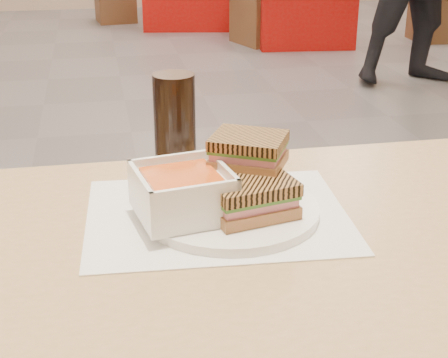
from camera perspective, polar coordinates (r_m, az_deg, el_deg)
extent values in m
cube|color=tan|center=(0.95, 0.23, -6.39)|extent=(1.20, 0.70, 0.03)
cylinder|color=tan|center=(1.57, 18.49, -10.84)|extent=(0.06, 0.06, 0.72)
cube|color=white|center=(1.02, -0.58, -3.09)|extent=(0.41, 0.33, 0.00)
cylinder|color=white|center=(1.02, 0.55, -2.66)|extent=(0.27, 0.27, 0.01)
cube|color=white|center=(0.98, -3.52, -1.50)|extent=(0.15, 0.15, 0.06)
cube|color=orange|center=(0.97, -3.57, 0.15)|extent=(0.12, 0.12, 0.01)
cube|color=white|center=(0.99, -0.10, 0.89)|extent=(0.03, 0.13, 0.02)
cube|color=white|center=(0.95, -7.17, -0.13)|extent=(0.03, 0.13, 0.02)
cube|color=white|center=(1.03, -4.63, 1.66)|extent=(0.13, 0.03, 0.02)
cube|color=white|center=(0.91, -2.39, -1.03)|extent=(0.13, 0.03, 0.02)
cube|color=#A7723E|center=(0.99, 2.21, -2.39)|extent=(0.14, 0.12, 0.02)
cube|color=#C86F7C|center=(0.99, 2.22, -1.60)|extent=(0.13, 0.12, 0.01)
cube|color=#386B23|center=(0.98, 2.23, -1.11)|extent=(0.14, 0.12, 0.01)
cube|color=olive|center=(0.98, 2.24, -0.47)|extent=(0.14, 0.12, 0.02)
cube|color=#A7723E|center=(1.03, 2.08, 1.59)|extent=(0.14, 0.13, 0.02)
cube|color=#C86F7C|center=(1.03, 2.09, 2.30)|extent=(0.13, 0.12, 0.01)
cube|color=#386B23|center=(1.02, 2.09, 2.72)|extent=(0.13, 0.13, 0.01)
cube|color=olive|center=(1.02, 2.10, 3.29)|extent=(0.14, 0.13, 0.02)
cylinder|color=black|center=(1.21, -4.22, 5.18)|extent=(0.08, 0.08, 0.16)
cube|color=#AA0504|center=(6.00, 6.62, 14.78)|extent=(0.86, 0.86, 0.70)
cube|color=brown|center=(5.95, 3.39, 13.79)|extent=(0.55, 0.55, 0.48)
cube|color=brown|center=(6.33, 17.54, 13.04)|extent=(0.38, 0.38, 0.42)
cube|color=brown|center=(7.07, -9.24, 14.74)|extent=(0.41, 0.41, 0.42)
cube|color=brown|center=(6.95, 0.80, 14.88)|extent=(0.47, 0.47, 0.41)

